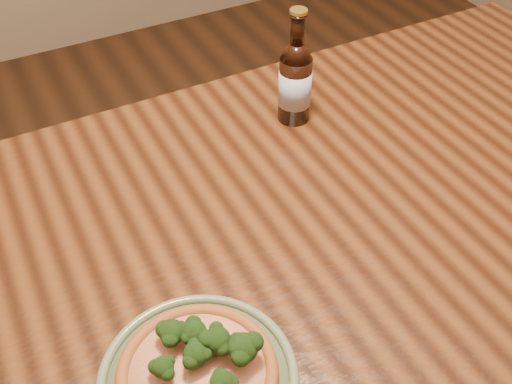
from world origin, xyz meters
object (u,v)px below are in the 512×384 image
table (336,232)px  plate (198,378)px  pizza (199,370)px  beer_bottle (295,81)px

table → plate: (-0.37, -0.22, 0.10)m
table → pizza: 0.44m
plate → beer_bottle: 0.63m
plate → pizza: size_ratio=1.26×
table → plate: size_ratio=5.92×
table → pizza: (-0.37, -0.21, 0.12)m
table → beer_bottle: (0.04, 0.24, 0.18)m
pizza → table: bearing=30.2°
beer_bottle → table: bearing=-113.8°
beer_bottle → pizza: bearing=-145.4°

